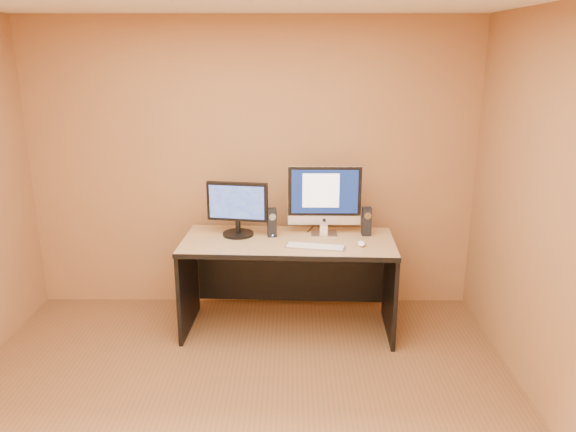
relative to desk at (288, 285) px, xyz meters
The scene contains 10 objects.
walls 1.72m from the desk, 102.95° to the right, with size 4.00×4.00×2.60m, color olive, non-canonical shape.
desk is the anchor object (origin of this frame).
imac 0.78m from the desk, 27.64° to the left, with size 0.62×0.23×0.60m, color silver, non-canonical shape.
second_monitor 0.77m from the desk, 162.81° to the left, with size 0.52×0.26×0.46m, color black, non-canonical shape.
speaker_left 0.55m from the desk, 142.00° to the left, with size 0.07×0.08×0.24m, color black, non-canonical shape.
speaker_right 0.85m from the desk, 12.23° to the left, with size 0.07×0.08×0.24m, color black, non-canonical shape.
keyboard 0.50m from the desk, 40.27° to the right, with size 0.47×0.13×0.02m, color #B0B0B5.
mouse 0.73m from the desk, 12.20° to the right, with size 0.06×0.11×0.04m, color white.
cable_a 0.57m from the desk, 46.28° to the left, with size 0.01×0.01×0.24m, color black.
cable_b 0.54m from the desk, 56.91° to the left, with size 0.01×0.01×0.20m, color black.
Camera 1 is at (0.36, -2.94, 2.31)m, focal length 35.00 mm.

